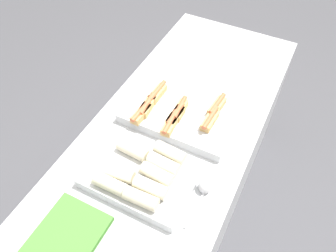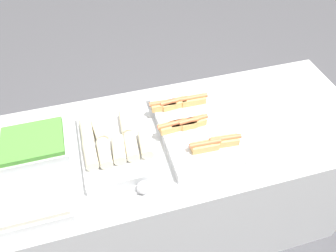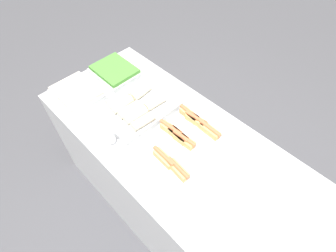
{
  "view_description": "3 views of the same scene",
  "coord_description": "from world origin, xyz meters",
  "px_view_note": "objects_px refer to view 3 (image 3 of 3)",
  "views": [
    {
      "loc": [
        -0.94,
        -0.42,
        2.06
      ],
      "look_at": [
        -0.1,
        0.0,
        0.95
      ],
      "focal_mm": 35.0,
      "sensor_mm": 36.0,
      "label": 1
    },
    {
      "loc": [
        -0.38,
        -0.99,
        2.04
      ],
      "look_at": [
        -0.1,
        0.0,
        0.95
      ],
      "focal_mm": 35.0,
      "sensor_mm": 36.0,
      "label": 2
    },
    {
      "loc": [
        0.54,
        -0.62,
        2.05
      ],
      "look_at": [
        -0.1,
        0.0,
        0.95
      ],
      "focal_mm": 28.0,
      "sensor_mm": 36.0,
      "label": 3
    }
  ],
  "objects_px": {
    "tray_side_back": "(115,72)",
    "serving_spoon_near": "(110,139)",
    "tray_hotdogs": "(184,143)",
    "tray_wraps": "(138,107)",
    "tray_side_front": "(77,94)"
  },
  "relations": [
    {
      "from": "tray_side_back",
      "to": "serving_spoon_near",
      "type": "relative_size",
      "value": 1.37
    },
    {
      "from": "serving_spoon_near",
      "to": "tray_wraps",
      "type": "bearing_deg",
      "value": 103.66
    },
    {
      "from": "tray_hotdogs",
      "to": "tray_side_front",
      "type": "relative_size",
      "value": 1.79
    },
    {
      "from": "tray_hotdogs",
      "to": "tray_side_front",
      "type": "xyz_separation_m",
      "value": [
        -0.73,
        -0.2,
        0.0
      ]
    },
    {
      "from": "tray_side_back",
      "to": "serving_spoon_near",
      "type": "distance_m",
      "value": 0.55
    },
    {
      "from": "tray_hotdogs",
      "to": "tray_side_back",
      "type": "xyz_separation_m",
      "value": [
        -0.73,
        0.09,
        0.0
      ]
    },
    {
      "from": "tray_side_back",
      "to": "tray_wraps",
      "type": "bearing_deg",
      "value": -15.72
    },
    {
      "from": "tray_hotdogs",
      "to": "tray_side_back",
      "type": "relative_size",
      "value": 1.79
    },
    {
      "from": "tray_side_front",
      "to": "tray_wraps",
      "type": "bearing_deg",
      "value": 28.66
    },
    {
      "from": "tray_hotdogs",
      "to": "tray_side_back",
      "type": "bearing_deg",
      "value": 172.85
    },
    {
      "from": "tray_side_front",
      "to": "serving_spoon_near",
      "type": "relative_size",
      "value": 1.37
    },
    {
      "from": "tray_hotdogs",
      "to": "tray_wraps",
      "type": "bearing_deg",
      "value": -178.53
    },
    {
      "from": "tray_hotdogs",
      "to": "serving_spoon_near",
      "type": "xyz_separation_m",
      "value": [
        -0.31,
        -0.26,
        -0.01
      ]
    },
    {
      "from": "tray_wraps",
      "to": "serving_spoon_near",
      "type": "xyz_separation_m",
      "value": [
        0.06,
        -0.25,
        -0.02
      ]
    },
    {
      "from": "tray_side_back",
      "to": "serving_spoon_near",
      "type": "bearing_deg",
      "value": -40.13
    }
  ]
}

